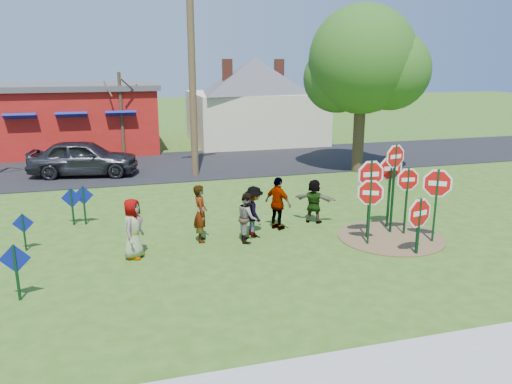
{
  "coord_description": "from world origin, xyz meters",
  "views": [
    {
      "loc": [
        -3.33,
        -13.65,
        5.22
      ],
      "look_at": [
        0.87,
        1.23,
        1.13
      ],
      "focal_mm": 35.0,
      "sensor_mm": 36.0,
      "label": 1
    }
  ],
  "objects_px": {
    "stop_sign_b": "(395,166)",
    "utility_pole": "(192,56)",
    "stop_sign_c": "(407,186)",
    "person_b": "(201,213)",
    "stop_sign_d": "(390,174)",
    "person_a": "(133,228)",
    "leafy_tree": "(365,66)",
    "stop_sign_a": "(370,198)",
    "suv": "(84,158)"
  },
  "relations": [
    {
      "from": "stop_sign_c",
      "to": "person_b",
      "type": "height_order",
      "value": "stop_sign_c"
    },
    {
      "from": "stop_sign_b",
      "to": "person_a",
      "type": "distance_m",
      "value": 7.87
    },
    {
      "from": "stop_sign_b",
      "to": "suv",
      "type": "distance_m",
      "value": 14.55
    },
    {
      "from": "stop_sign_b",
      "to": "stop_sign_d",
      "type": "relative_size",
      "value": 1.17
    },
    {
      "from": "utility_pole",
      "to": "stop_sign_d",
      "type": "bearing_deg",
      "value": -62.44
    },
    {
      "from": "stop_sign_a",
      "to": "suv",
      "type": "relative_size",
      "value": 0.43
    },
    {
      "from": "person_a",
      "to": "suv",
      "type": "distance_m",
      "value": 10.94
    },
    {
      "from": "stop_sign_b",
      "to": "stop_sign_c",
      "type": "distance_m",
      "value": 0.72
    },
    {
      "from": "stop_sign_d",
      "to": "leafy_tree",
      "type": "bearing_deg",
      "value": 70.19
    },
    {
      "from": "suv",
      "to": "person_b",
      "type": "bearing_deg",
      "value": -149.57
    },
    {
      "from": "stop_sign_c",
      "to": "leafy_tree",
      "type": "bearing_deg",
      "value": 79.14
    },
    {
      "from": "person_a",
      "to": "suv",
      "type": "height_order",
      "value": "suv"
    },
    {
      "from": "person_b",
      "to": "leafy_tree",
      "type": "relative_size",
      "value": 0.22
    },
    {
      "from": "stop_sign_d",
      "to": "suv",
      "type": "distance_m",
      "value": 14.27
    },
    {
      "from": "suv",
      "to": "person_a",
      "type": "bearing_deg",
      "value": -160.72
    },
    {
      "from": "stop_sign_a",
      "to": "stop_sign_d",
      "type": "relative_size",
      "value": 0.84
    },
    {
      "from": "stop_sign_b",
      "to": "utility_pole",
      "type": "distance_m",
      "value": 11.15
    },
    {
      "from": "stop_sign_d",
      "to": "leafy_tree",
      "type": "distance_m",
      "value": 9.05
    },
    {
      "from": "stop_sign_a",
      "to": "utility_pole",
      "type": "distance_m",
      "value": 11.6
    },
    {
      "from": "stop_sign_a",
      "to": "stop_sign_b",
      "type": "bearing_deg",
      "value": 57.24
    },
    {
      "from": "leafy_tree",
      "to": "stop_sign_b",
      "type": "bearing_deg",
      "value": -111.06
    },
    {
      "from": "stop_sign_a",
      "to": "stop_sign_d",
      "type": "xyz_separation_m",
      "value": [
        1.33,
        1.22,
        0.35
      ]
    },
    {
      "from": "stop_sign_a",
      "to": "stop_sign_b",
      "type": "height_order",
      "value": "stop_sign_b"
    },
    {
      "from": "stop_sign_c",
      "to": "person_a",
      "type": "xyz_separation_m",
      "value": [
        -8.1,
        0.35,
        -0.71
      ]
    },
    {
      "from": "stop_sign_c",
      "to": "person_a",
      "type": "distance_m",
      "value": 8.14
    },
    {
      "from": "stop_sign_b",
      "to": "stop_sign_c",
      "type": "bearing_deg",
      "value": -49.27
    },
    {
      "from": "suv",
      "to": "stop_sign_c",
      "type": "bearing_deg",
      "value": -128.52
    },
    {
      "from": "stop_sign_a",
      "to": "person_b",
      "type": "bearing_deg",
      "value": -173.71
    },
    {
      "from": "stop_sign_a",
      "to": "person_b",
      "type": "relative_size",
      "value": 1.21
    },
    {
      "from": "stop_sign_a",
      "to": "suv",
      "type": "bearing_deg",
      "value": 151.19
    },
    {
      "from": "stop_sign_d",
      "to": "stop_sign_c",
      "type": "bearing_deg",
      "value": -76.51
    },
    {
      "from": "stop_sign_c",
      "to": "utility_pole",
      "type": "xyz_separation_m",
      "value": [
        -4.92,
        9.86,
        3.86
      ]
    },
    {
      "from": "stop_sign_d",
      "to": "utility_pole",
      "type": "height_order",
      "value": "utility_pole"
    },
    {
      "from": "person_a",
      "to": "utility_pole",
      "type": "height_order",
      "value": "utility_pole"
    },
    {
      "from": "stop_sign_b",
      "to": "suv",
      "type": "bearing_deg",
      "value": 117.16
    },
    {
      "from": "stop_sign_d",
      "to": "person_b",
      "type": "relative_size",
      "value": 1.44
    },
    {
      "from": "leafy_tree",
      "to": "utility_pole",
      "type": "bearing_deg",
      "value": 171.06
    },
    {
      "from": "stop_sign_b",
      "to": "suv",
      "type": "xyz_separation_m",
      "value": [
        -9.55,
        10.9,
        -1.26
      ]
    },
    {
      "from": "person_b",
      "to": "stop_sign_c",
      "type": "bearing_deg",
      "value": -96.05
    },
    {
      "from": "person_a",
      "to": "utility_pole",
      "type": "distance_m",
      "value": 11.02
    },
    {
      "from": "stop_sign_b",
      "to": "person_b",
      "type": "height_order",
      "value": "stop_sign_b"
    },
    {
      "from": "utility_pole",
      "to": "person_a",
      "type": "bearing_deg",
      "value": -108.5
    },
    {
      "from": "person_a",
      "to": "utility_pole",
      "type": "xyz_separation_m",
      "value": [
        3.18,
        9.51,
        4.56
      ]
    },
    {
      "from": "suv",
      "to": "leafy_tree",
      "type": "bearing_deg",
      "value": -91.21
    },
    {
      "from": "stop_sign_d",
      "to": "suv",
      "type": "bearing_deg",
      "value": 134.42
    },
    {
      "from": "person_b",
      "to": "stop_sign_a",
      "type": "bearing_deg",
      "value": -104.72
    },
    {
      "from": "suv",
      "to": "stop_sign_d",
      "type": "bearing_deg",
      "value": -127.03
    },
    {
      "from": "stop_sign_a",
      "to": "person_a",
      "type": "relative_size",
      "value": 1.25
    },
    {
      "from": "stop_sign_a",
      "to": "stop_sign_b",
      "type": "relative_size",
      "value": 0.71
    },
    {
      "from": "utility_pole",
      "to": "leafy_tree",
      "type": "bearing_deg",
      "value": -8.94
    }
  ]
}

